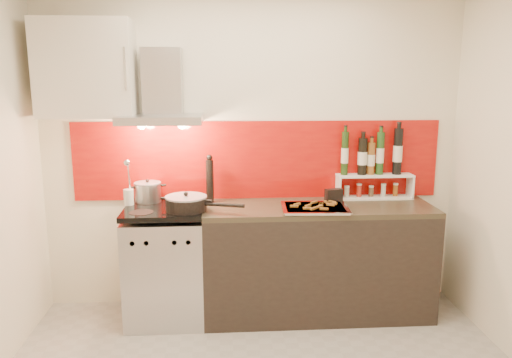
{
  "coord_description": "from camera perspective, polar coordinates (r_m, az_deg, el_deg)",
  "views": [
    {
      "loc": [
        -0.24,
        -2.65,
        1.89
      ],
      "look_at": [
        0.0,
        0.95,
        1.15
      ],
      "focal_mm": 35.0,
      "sensor_mm": 36.0,
      "label": 1
    }
  ],
  "objects": [
    {
      "name": "range_stove",
      "position": [
        4.04,
        -10.24,
        -9.61
      ],
      "size": [
        0.6,
        0.6,
        0.91
      ],
      "color": "#B7B7BA",
      "rests_on": "ground"
    },
    {
      "name": "utensil_jar",
      "position": [
        4.0,
        -14.37,
        -1.44
      ],
      "size": [
        0.08,
        0.12,
        0.38
      ],
      "color": "silver",
      "rests_on": "range_stove"
    },
    {
      "name": "back_wall",
      "position": [
        4.1,
        -0.42,
        3.31
      ],
      "size": [
        3.4,
        0.02,
        2.6
      ],
      "primitive_type": "cube",
      "color": "silver",
      "rests_on": "ground"
    },
    {
      "name": "saute_pan",
      "position": [
        3.76,
        -7.89,
        -2.75
      ],
      "size": [
        0.59,
        0.31,
        0.14
      ],
      "color": "black",
      "rests_on": "range_stove"
    },
    {
      "name": "caddy_box",
      "position": [
        4.01,
        8.86,
        -1.96
      ],
      "size": [
        0.15,
        0.09,
        0.12
      ],
      "primitive_type": "cube",
      "rotation": [
        0.0,
        0.0,
        0.27
      ],
      "color": "black",
      "rests_on": "counter"
    },
    {
      "name": "upper_cabinet",
      "position": [
        4.01,
        -18.84,
        11.84
      ],
      "size": [
        0.7,
        0.35,
        0.72
      ],
      "primitive_type": "cube",
      "color": "beige",
      "rests_on": "back_wall"
    },
    {
      "name": "pepper_mill",
      "position": [
        4.0,
        -5.31,
        -0.03
      ],
      "size": [
        0.06,
        0.06,
        0.39
      ],
      "color": "black",
      "rests_on": "counter"
    },
    {
      "name": "counter",
      "position": [
        4.09,
        6.96,
        -9.14
      ],
      "size": [
        1.8,
        0.6,
        0.9
      ],
      "color": "black",
      "rests_on": "ground"
    },
    {
      "name": "step_shelf",
      "position": [
        4.22,
        13.33,
        1.31
      ],
      "size": [
        0.63,
        0.17,
        0.58
      ],
      "color": "white",
      "rests_on": "counter"
    },
    {
      "name": "baking_tray",
      "position": [
        3.82,
        6.77,
        -3.26
      ],
      "size": [
        0.52,
        0.41,
        0.03
      ],
      "color": "silver",
      "rests_on": "counter"
    },
    {
      "name": "backsplash",
      "position": [
        4.1,
        0.28,
        2.19
      ],
      "size": [
        3.0,
        0.02,
        0.64
      ],
      "primitive_type": "cube",
      "color": "#A00908",
      "rests_on": "back_wall"
    },
    {
      "name": "stock_pot",
      "position": [
        4.07,
        -12.26,
        -1.46
      ],
      "size": [
        0.21,
        0.21,
        0.18
      ],
      "color": "#B7B7BA",
      "rests_on": "range_stove"
    },
    {
      "name": "range_hood",
      "position": [
        3.92,
        -10.7,
        9.23
      ],
      "size": [
        0.62,
        0.5,
        0.61
      ],
      "color": "#B7B7BA",
      "rests_on": "back_wall"
    }
  ]
}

